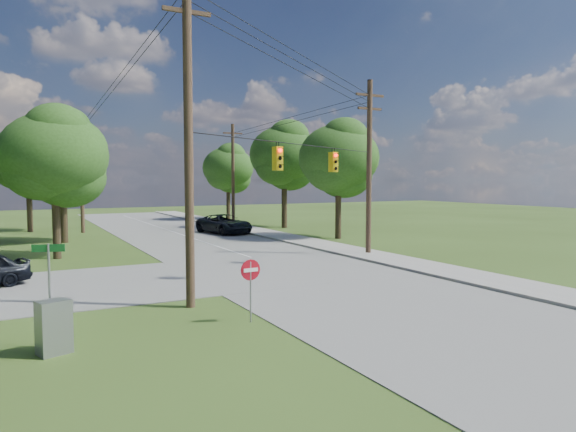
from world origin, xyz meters
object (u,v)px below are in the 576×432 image
pole_north_e (233,174)px  do_not_enter_sign (251,276)px  pole_ne (369,164)px  pole_north_w (81,173)px  car_main_north (224,224)px  pole_sw (188,131)px  control_cabinet (54,327)px

pole_north_e → do_not_enter_sign: (-12.40, -32.41, -3.63)m
do_not_enter_sign → pole_ne: bearing=37.0°
pole_north_w → pole_ne: bearing=-57.7°
pole_north_e → car_main_north: 8.45m
pole_north_e → pole_north_w: bearing=180.0°
pole_ne → car_main_north: size_ratio=1.83×
pole_sw → pole_ne: pole_sw is taller
control_cabinet → pole_ne: bearing=12.1°
pole_sw → pole_north_e: bearing=65.5°
car_main_north → pole_ne: bearing=-89.4°
car_main_north → do_not_enter_sign: do_not_enter_sign is taller
pole_north_e → car_main_north: size_ratio=1.74×
pole_north_e → car_main_north: (-3.40, -6.43, -4.30)m
pole_ne → control_cabinet: size_ratio=7.43×
car_main_north → do_not_enter_sign: size_ratio=2.84×
pole_north_e → pole_ne: bearing=-90.0°
do_not_enter_sign → pole_north_e: bearing=66.0°
pole_sw → pole_ne: size_ratio=1.14×
pole_sw → do_not_enter_sign: 5.61m
pole_sw → pole_ne: 15.51m
control_cabinet → pole_north_w: bearing=64.1°
pole_north_w → car_main_north: (10.50, -6.43, -4.30)m
pole_sw → pole_north_w: size_ratio=1.20×
pole_north_w → car_main_north: 13.04m
pole_sw → car_main_north: bearing=66.4°
pole_north_e → control_cabinet: (-18.12, -32.73, -4.42)m
pole_sw → pole_north_e: pole_sw is taller
pole_north_w → do_not_enter_sign: pole_north_w is taller
pole_sw → pole_north_e: 32.55m
pole_ne → pole_sw: bearing=-150.6°
pole_sw → control_cabinet: pole_sw is taller
pole_north_w → pole_north_e: bearing=0.0°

